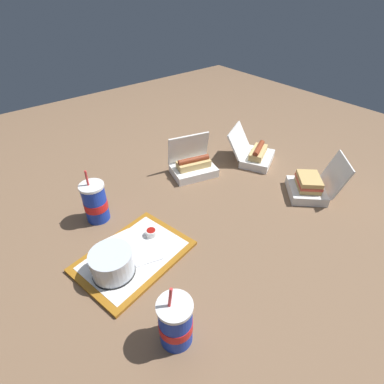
{
  "coord_description": "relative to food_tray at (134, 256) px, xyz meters",
  "views": [
    {
      "loc": [
        0.64,
        0.72,
        0.8
      ],
      "look_at": [
        0.01,
        -0.05,
        0.05
      ],
      "focal_mm": 28.0,
      "sensor_mm": 36.0,
      "label": 1
    }
  ],
  "objects": [
    {
      "name": "clamshell_hotdog_right",
      "position": [
        -0.49,
        -0.28,
        0.03
      ],
      "size": [
        0.23,
        0.2,
        0.18
      ],
      "color": "white",
      "rests_on": "ground_plane"
    },
    {
      "name": "soda_cup_left",
      "position": [
        0.05,
        0.31,
        0.07
      ],
      "size": [
        0.09,
        0.09,
        0.21
      ],
      "color": "#1938B7",
      "rests_on": "ground_plane"
    },
    {
      "name": "clamshell_sandwich_center",
      "position": [
        -0.77,
        0.17,
        0.04
      ],
      "size": [
        0.27,
        0.26,
        0.18
      ],
      "color": "white",
      "rests_on": "ground_plane"
    },
    {
      "name": "cake_container",
      "position": [
        0.08,
        0.02,
        0.05
      ],
      "size": [
        0.14,
        0.14,
        0.09
      ],
      "color": "black",
      "rests_on": "food_tray"
    },
    {
      "name": "plastic_fork",
      "position": [
        -0.02,
        0.06,
        0.01
      ],
      "size": [
        0.11,
        0.04,
        0.0
      ],
      "primitive_type": "cube",
      "rotation": [
        0.0,
        0.0,
        -0.29
      ],
      "color": "white",
      "rests_on": "food_tray"
    },
    {
      "name": "soda_cup_front",
      "position": [
        0.0,
        -0.26,
        0.07
      ],
      "size": [
        0.09,
        0.09,
        0.22
      ],
      "color": "#1938B7",
      "rests_on": "ground_plane"
    },
    {
      "name": "napkin_stack",
      "position": [
        0.0,
        -0.07,
        0.01
      ],
      "size": [
        0.1,
        0.1,
        0.0
      ],
      "primitive_type": "cube",
      "rotation": [
        0.0,
        0.0,
        -0.03
      ],
      "color": "white",
      "rests_on": "food_tray"
    },
    {
      "name": "ketchup_cup",
      "position": [
        -0.1,
        -0.04,
        0.02
      ],
      "size": [
        0.04,
        0.04,
        0.02
      ],
      "color": "white",
      "rests_on": "food_tray"
    },
    {
      "name": "ground_plane",
      "position": [
        -0.36,
        -0.06,
        -0.01
      ],
      "size": [
        3.2,
        3.2,
        0.0
      ],
      "primitive_type": "plane",
      "color": "brown"
    },
    {
      "name": "clamshell_hotdog_back",
      "position": [
        -0.8,
        -0.16,
        0.03
      ],
      "size": [
        0.26,
        0.27,
        0.16
      ],
      "color": "white",
      "rests_on": "ground_plane"
    },
    {
      "name": "food_tray",
      "position": [
        0.0,
        0.0,
        0.0
      ],
      "size": [
        0.42,
        0.33,
        0.01
      ],
      "color": "#A56619",
      "rests_on": "ground_plane"
    }
  ]
}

